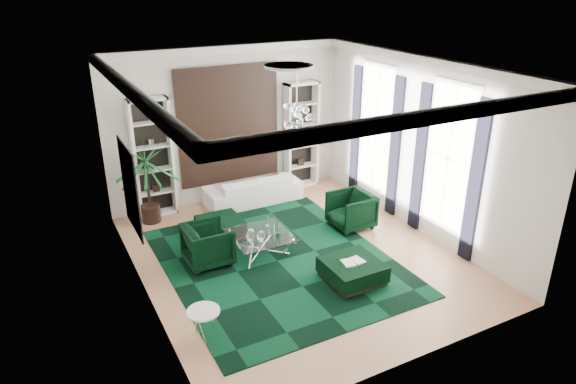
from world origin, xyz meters
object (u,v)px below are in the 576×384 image
armchair_left (208,244)px  coffee_table (261,244)px  palm (146,173)px  ottoman_side (221,228)px  armchair_right (351,210)px  sofa (253,189)px  ottoman_front (352,271)px  side_table (204,325)px

armchair_left → coffee_table: bearing=-96.8°
palm → ottoman_side: bearing=-50.7°
armchair_right → coffee_table: 2.32m
sofa → ottoman_front: size_ratio=2.39×
sofa → ottoman_side: sofa is taller
sofa → armchair_left: size_ratio=2.68×
armchair_left → palm: bearing=13.1°
coffee_table → ottoman_front: coffee_table is taller
coffee_table → ottoman_side: coffee_table is taller
armchair_right → coffee_table: size_ratio=0.75×
armchair_right → palm: 4.67m
sofa → palm: palm is taller
armchair_left → palm: 2.57m
sofa → ottoman_side: bearing=44.1°
ottoman_side → palm: size_ratio=0.38×
coffee_table → side_table: side_table is taller
sofa → ottoman_front: bearing=92.1°
armchair_left → side_table: 2.33m
armchair_right → coffee_table: (-2.31, -0.13, -0.20)m
ottoman_side → coffee_table: bearing=-67.0°
armchair_right → palm: bearing=-121.2°
ottoman_front → palm: size_ratio=0.42×
ottoman_side → side_table: bearing=-115.0°
sofa → palm: (-2.54, 0.09, 0.85)m
armchair_left → palm: palm is taller
coffee_table → armchair_right: bearing=3.2°
ottoman_front → side_table: 3.00m
coffee_table → ottoman_front: size_ratio=1.20×
armchair_right → side_table: 4.75m
ottoman_side → sofa: bearing=44.1°
coffee_table → ottoman_side: size_ratio=1.33×
sofa → armchair_right: armchair_right is taller
ottoman_side → palm: bearing=129.3°
sofa → ottoman_front: sofa is taller
armchair_right → ottoman_side: 2.93m
side_table → palm: palm is taller
armchair_right → ottoman_side: armchair_right is taller
armchair_right → side_table: bearing=-62.8°
sofa → palm: 2.68m
ottoman_front → armchair_left: bearing=138.9°
sofa → coffee_table: (-0.92, -2.42, -0.14)m
armchair_right → ottoman_front: 2.26m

